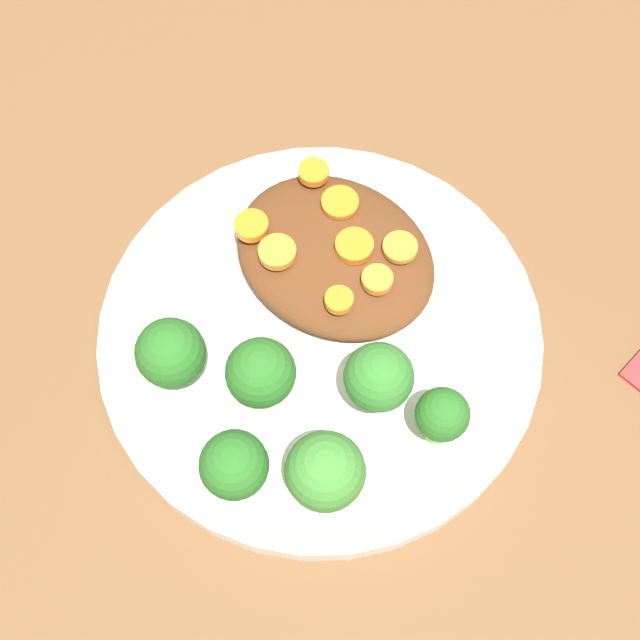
{
  "coord_description": "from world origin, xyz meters",
  "views": [
    {
      "loc": [
        -0.15,
        0.19,
        0.54
      ],
      "look_at": [
        0.0,
        0.0,
        0.03
      ],
      "focal_mm": 50.0,
      "sensor_mm": 36.0,
      "label": 1
    }
  ],
  "objects": [
    {
      "name": "broccoli_floret_3",
      "position": [
        -0.07,
        0.08,
        0.05
      ],
      "size": [
        0.05,
        0.05,
        0.06
      ],
      "color": "#759E51",
      "rests_on": "plate"
    },
    {
      "name": "carrot_slice_4",
      "position": [
        -0.01,
        -0.07,
        0.05
      ],
      "size": [
        0.02,
        0.02,
        0.0
      ],
      "primitive_type": "cylinder",
      "color": "orange",
      "rests_on": "stew_mound"
    },
    {
      "name": "carrot_slice_0",
      "position": [
        0.05,
        -0.01,
        0.05
      ],
      "size": [
        0.02,
        0.02,
        0.01
      ],
      "primitive_type": "cylinder",
      "color": "orange",
      "rests_on": "stew_mound"
    },
    {
      "name": "carrot_slice_5",
      "position": [
        -0.01,
        -0.01,
        0.05
      ],
      "size": [
        0.02,
        0.02,
        0.01
      ],
      "primitive_type": "cylinder",
      "color": "orange",
      "rests_on": "stew_mound"
    },
    {
      "name": "carrot_slice_1",
      "position": [
        0.07,
        -0.08,
        0.05
      ],
      "size": [
        0.02,
        0.02,
        0.01
      ],
      "primitive_type": "cylinder",
      "color": "orange",
      "rests_on": "stew_mound"
    },
    {
      "name": "broccoli_floret_1",
      "position": [
        0.0,
        0.06,
        0.05
      ],
      "size": [
        0.04,
        0.04,
        0.06
      ],
      "color": "#7FA85B",
      "rests_on": "plate"
    },
    {
      "name": "ground_plane",
      "position": [
        0.0,
        0.0,
        0.0
      ],
      "size": [
        4.0,
        4.0,
        0.0
      ],
      "primitive_type": "plane",
      "color": "brown"
    },
    {
      "name": "broccoli_floret_2",
      "position": [
        -0.06,
        0.02,
        0.05
      ],
      "size": [
        0.04,
        0.04,
        0.06
      ],
      "color": "#759E51",
      "rests_on": "plate"
    },
    {
      "name": "broccoli_floret_4",
      "position": [
        -0.02,
        0.11,
        0.05
      ],
      "size": [
        0.04,
        0.04,
        0.05
      ],
      "color": "#7FA85B",
      "rests_on": "plate"
    },
    {
      "name": "broccoli_floret_5",
      "position": [
        -0.1,
        0.01,
        0.05
      ],
      "size": [
        0.03,
        0.03,
        0.05
      ],
      "color": "#7FA85B",
      "rests_on": "plate"
    },
    {
      "name": "carrot_slice_3",
      "position": [
        0.04,
        -0.07,
        0.05
      ],
      "size": [
        0.02,
        0.02,
        0.0
      ],
      "primitive_type": "cylinder",
      "color": "orange",
      "rests_on": "stew_mound"
    },
    {
      "name": "carrot_slice_6",
      "position": [
        0.07,
        -0.02,
        0.05
      ],
      "size": [
        0.02,
        0.02,
        0.01
      ],
      "primitive_type": "cylinder",
      "color": "orange",
      "rests_on": "stew_mound"
    },
    {
      "name": "broccoli_floret_0",
      "position": [
        0.05,
        0.08,
        0.05
      ],
      "size": [
        0.04,
        0.04,
        0.06
      ],
      "color": "#7FA85B",
      "rests_on": "plate"
    },
    {
      "name": "plate",
      "position": [
        0.0,
        0.0,
        0.01
      ],
      "size": [
        0.29,
        0.29,
        0.02
      ],
      "color": "white",
      "rests_on": "ground_plane"
    },
    {
      "name": "stew_mound",
      "position": [
        0.02,
        -0.04,
        0.03
      ],
      "size": [
        0.14,
        0.11,
        0.03
      ],
      "primitive_type": "ellipsoid",
      "color": "#5B3319",
      "rests_on": "plate"
    },
    {
      "name": "carrot_slice_7",
      "position": [
        0.01,
        -0.05,
        0.05
      ],
      "size": [
        0.02,
        0.02,
        0.01
      ],
      "primitive_type": "cylinder",
      "color": "orange",
      "rests_on": "stew_mound"
    },
    {
      "name": "carrot_slice_2",
      "position": [
        -0.02,
        -0.04,
        0.05
      ],
      "size": [
        0.02,
        0.02,
        0.01
      ],
      "primitive_type": "cylinder",
      "color": "orange",
      "rests_on": "stew_mound"
    }
  ]
}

